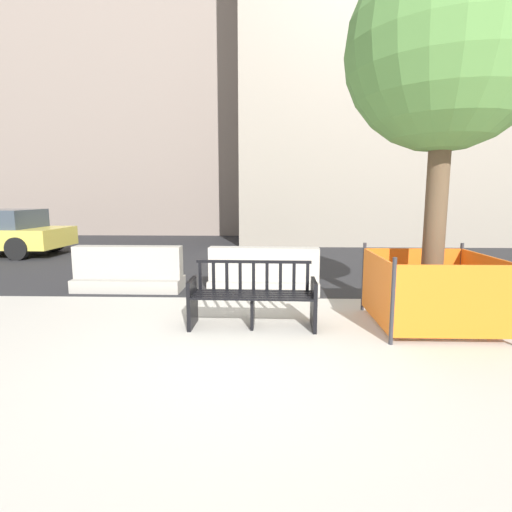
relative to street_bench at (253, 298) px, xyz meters
The scene contains 8 objects.
ground_plane 1.24m from the street_bench, 91.73° to the right, with size 200.00×200.00×0.00m, color #B7B2A8.
street_asphalt 7.53m from the street_bench, 90.27° to the left, with size 120.00×12.00×0.01m, color #28282B.
street_bench is the anchor object (origin of this frame).
jersey_barrier_centre 1.94m from the street_bench, 86.24° to the left, with size 2.02×0.75×0.84m.
jersey_barrier_left 3.15m from the street_bench, 139.87° to the left, with size 2.01×0.70×0.84m.
street_tree 3.97m from the street_bench, ahead, with size 2.51×2.51×4.84m.
construction_fence 2.42m from the street_bench, ahead, with size 1.52×1.52×1.06m.
building_centre_right 18.76m from the street_bench, 60.50° to the left, with size 17.61×11.29×19.57m.
Camera 1 is at (0.24, -4.06, 1.77)m, focal length 28.00 mm.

